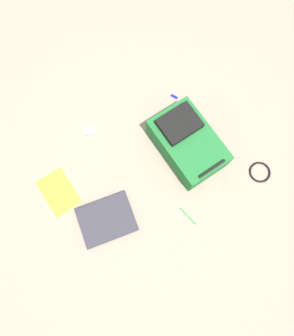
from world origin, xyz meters
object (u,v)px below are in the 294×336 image
at_px(book_comic, 59,192).
at_px(laptop, 107,220).
at_px(backpack, 187,143).
at_px(usb_stick, 174,96).
at_px(cable_coil, 260,172).
at_px(pen_black, 188,216).
at_px(computer_mouse, 90,131).

bearing_deg(book_comic, laptop, 106.66).
distance_m(backpack, laptop, 0.66).
bearing_deg(laptop, usb_stick, -161.71).
distance_m(cable_coil, pen_black, 0.52).
height_order(book_comic, usb_stick, book_comic).
relative_size(laptop, computer_mouse, 4.16).
bearing_deg(computer_mouse, cable_coil, 56.41).
distance_m(laptop, book_comic, 0.33).
bearing_deg(computer_mouse, usb_stick, 94.86).
height_order(backpack, cable_coil, backpack).
xyz_separation_m(laptop, usb_stick, (-0.85, -0.28, -0.01)).
relative_size(computer_mouse, usb_stick, 1.99).
height_order(pen_black, usb_stick, same).
distance_m(cable_coil, usb_stick, 0.72).
bearing_deg(usb_stick, backpack, 55.99).
relative_size(computer_mouse, pen_black, 0.69).
bearing_deg(pen_black, computer_mouse, -85.74).
xyz_separation_m(backpack, computer_mouse, (0.35, -0.49, -0.07)).
xyz_separation_m(book_comic, pen_black, (-0.45, 0.64, -0.01)).
bearing_deg(backpack, computer_mouse, -54.26).
bearing_deg(computer_mouse, laptop, -7.05).
height_order(laptop, book_comic, laptop).
bearing_deg(cable_coil, pen_black, -13.40).
height_order(computer_mouse, pen_black, computer_mouse).
relative_size(backpack, usb_stick, 10.71).
bearing_deg(usb_stick, pen_black, 50.58).
relative_size(cable_coil, pen_black, 0.96).
xyz_separation_m(laptop, book_comic, (0.10, -0.32, -0.01)).
relative_size(book_comic, pen_black, 2.07).
xyz_separation_m(laptop, cable_coil, (-0.86, 0.44, -0.01)).
bearing_deg(computer_mouse, backpack, 60.50).
relative_size(computer_mouse, cable_coil, 0.72).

